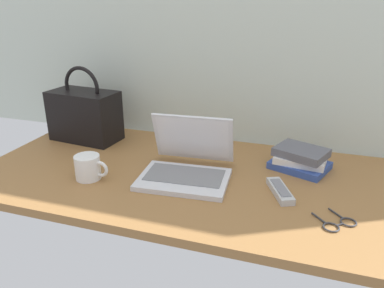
% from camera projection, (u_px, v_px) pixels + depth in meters
% --- Properties ---
extents(desk, '(1.60, 0.76, 0.03)m').
position_uv_depth(desk, '(195.00, 179.00, 1.37)').
color(desk, olive).
rests_on(desk, ground).
extents(laptop, '(0.33, 0.31, 0.21)m').
position_uv_depth(laptop, '(187.00, 164.00, 1.34)').
color(laptop, silver).
rests_on(laptop, desk).
extents(coffee_mug, '(0.13, 0.09, 0.09)m').
position_uv_depth(coffee_mug, '(88.00, 167.00, 1.32)').
color(coffee_mug, white).
rests_on(coffee_mug, desk).
extents(remote_control_near, '(0.11, 0.16, 0.02)m').
position_uv_depth(remote_control_near, '(280.00, 191.00, 1.23)').
color(remote_control_near, '#B7B7B7').
rests_on(remote_control_near, desk).
extents(eyeglasses, '(0.14, 0.14, 0.01)m').
position_uv_depth(eyeglasses, '(339.00, 224.00, 1.06)').
color(eyeglasses, '#333338').
rests_on(eyeglasses, desk).
extents(handbag, '(0.32, 0.19, 0.33)m').
position_uv_depth(handbag, '(85.00, 114.00, 1.66)').
color(handbag, black).
rests_on(handbag, desk).
extents(book_stack, '(0.24, 0.22, 0.08)m').
position_uv_depth(book_stack, '(300.00, 159.00, 1.40)').
color(book_stack, '#334C99').
rests_on(book_stack, desk).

